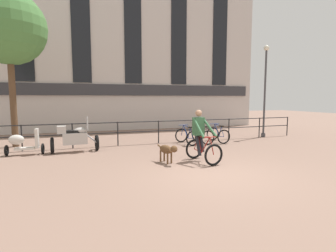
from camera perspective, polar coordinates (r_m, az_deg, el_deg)
ground_plane at (r=7.51m, az=9.91°, el=-10.12°), size 60.00×60.00×0.00m
canal_railing at (r=12.10m, az=-2.07°, el=-0.43°), size 15.05×0.05×1.05m
building_facade at (r=17.98m, az=-7.84°, el=17.30°), size 18.00×0.72×11.23m
cyclist_with_bike at (r=8.71m, az=7.23°, el=-2.68°), size 0.83×1.25×1.70m
dog at (r=8.42m, az=-0.07°, el=-5.23°), size 0.45×1.00×0.62m
parked_motorcycle at (r=10.76m, az=-19.67°, el=-2.40°), size 1.79×0.71×1.35m
parked_bicycle_near_lamp at (r=11.93m, az=4.13°, el=-2.24°), size 0.77×1.17×0.86m
parked_bicycle_mid_left at (r=12.27m, az=7.59°, el=-2.04°), size 0.69×1.13×0.86m
parked_bicycle_mid_right at (r=12.65m, az=10.85°, el=-1.86°), size 0.67×1.12×0.86m
parked_scooter at (r=10.98m, az=-28.98°, el=-3.18°), size 1.29×0.45×0.96m
street_lamp at (r=14.90m, az=20.37°, el=8.05°), size 0.28×0.28×4.82m
tree_canalside_left at (r=13.25m, az=-31.39°, el=17.67°), size 3.00×3.00×6.47m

